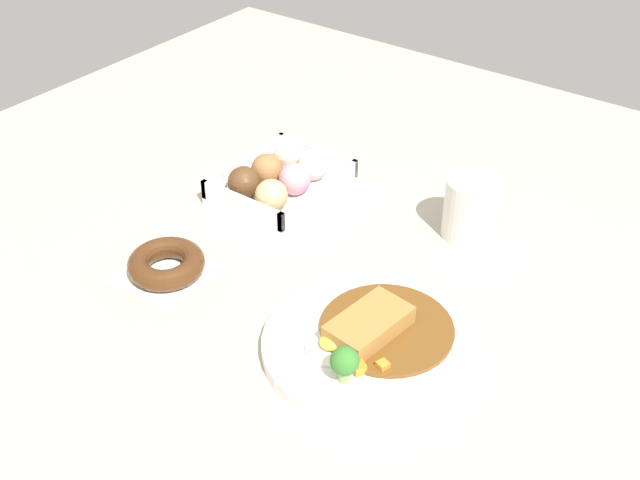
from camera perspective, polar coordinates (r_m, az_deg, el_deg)
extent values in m
plane|color=#B2A893|center=(1.02, -0.34, -4.57)|extent=(1.60, 1.60, 0.00)
cylinder|color=white|center=(0.94, 3.21, -7.68)|extent=(0.24, 0.24, 0.02)
cylinder|color=brown|center=(0.95, 4.88, -6.42)|extent=(0.16, 0.16, 0.01)
cube|color=#A87538|center=(0.93, 3.58, -6.16)|extent=(0.11, 0.07, 0.02)
cylinder|color=white|center=(0.92, 0.81, -7.87)|extent=(0.06, 0.06, 0.00)
ellipsoid|color=yellow|center=(0.92, 0.81, -7.42)|extent=(0.03, 0.03, 0.01)
cylinder|color=#8CB766|center=(0.88, 1.79, -9.74)|extent=(0.01, 0.01, 0.02)
sphere|color=#387A2D|center=(0.87, 1.82, -8.79)|extent=(0.03, 0.03, 0.03)
cube|color=orange|center=(0.90, 4.59, -9.17)|extent=(0.02, 0.02, 0.01)
cube|color=orange|center=(0.89, 2.84, -9.29)|extent=(0.02, 0.02, 0.01)
cube|color=white|center=(1.23, -2.81, 3.64)|extent=(0.19, 0.16, 0.01)
cube|color=white|center=(1.16, -5.71, 2.55)|extent=(0.01, 0.16, 0.03)
cube|color=white|center=(1.28, -0.23, 6.22)|extent=(0.01, 0.16, 0.03)
cube|color=white|center=(1.18, -0.02, 3.38)|extent=(0.19, 0.01, 0.03)
cube|color=white|center=(1.26, -5.48, 5.50)|extent=(0.19, 0.01, 0.03)
sphere|color=#DBB77A|center=(1.16, -3.56, 3.24)|extent=(0.05, 0.05, 0.05)
sphere|color=pink|center=(1.19, -1.84, 4.45)|extent=(0.05, 0.05, 0.05)
sphere|color=silver|center=(1.23, -0.50, 5.50)|extent=(0.05, 0.05, 0.05)
sphere|color=brown|center=(1.19, -5.56, 4.19)|extent=(0.05, 0.05, 0.05)
sphere|color=#9E6B3D|center=(1.22, -3.88, 5.15)|extent=(0.05, 0.05, 0.05)
sphere|color=#EFE5C6|center=(1.26, -2.26, 6.34)|extent=(0.05, 0.05, 0.05)
cube|color=white|center=(1.08, -11.03, -2.37)|extent=(0.12, 0.12, 0.00)
torus|color=#4C2B14|center=(1.07, -11.13, -1.70)|extent=(0.10, 0.10, 0.03)
cylinder|color=silver|center=(1.13, 10.93, 2.30)|extent=(0.08, 0.08, 0.09)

